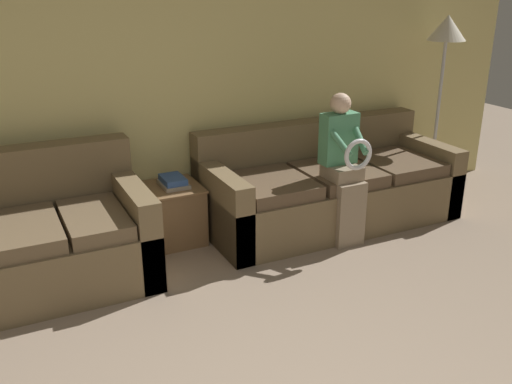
{
  "coord_description": "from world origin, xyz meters",
  "views": [
    {
      "loc": [
        -0.98,
        -1.27,
        2.05
      ],
      "look_at": [
        0.58,
        1.9,
        0.72
      ],
      "focal_mm": 40.0,
      "sensor_mm": 36.0,
      "label": 1
    }
  ],
  "objects": [
    {
      "name": "wall_back",
      "position": [
        0.0,
        3.2,
        1.27
      ],
      "size": [
        7.99,
        0.06,
        2.55
      ],
      "color": "#DBCC7F",
      "rests_on": "ground_plane"
    },
    {
      "name": "couch_main",
      "position": [
        1.68,
        2.71,
        0.31
      ],
      "size": [
        2.24,
        0.94,
        0.85
      ],
      "color": "brown",
      "rests_on": "ground_plane"
    },
    {
      "name": "floor_lamp",
      "position": [
        3.0,
        2.83,
        1.5
      ],
      "size": [
        0.35,
        0.35,
        1.74
      ],
      "color": "#2D2B28",
      "rests_on": "ground_plane"
    },
    {
      "name": "child_left_seated",
      "position": [
        1.57,
        2.32,
        0.67
      ],
      "size": [
        0.3,
        0.37,
        1.22
      ],
      "color": "gray",
      "rests_on": "ground_plane"
    },
    {
      "name": "book_stack",
      "position": [
        0.33,
        2.91,
        0.52
      ],
      "size": [
        0.2,
        0.27,
        0.08
      ],
      "color": "gray",
      "rests_on": "side_shelf"
    },
    {
      "name": "couch_side",
      "position": [
        -0.82,
        2.65,
        0.32
      ],
      "size": [
        1.64,
        0.97,
        0.92
      ],
      "color": "brown",
      "rests_on": "ground_plane"
    },
    {
      "name": "side_shelf",
      "position": [
        0.32,
        2.91,
        0.25
      ],
      "size": [
        0.43,
        0.49,
        0.48
      ],
      "color": "brown",
      "rests_on": "ground_plane"
    }
  ]
}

